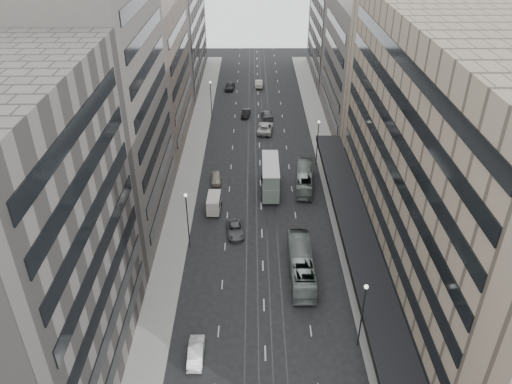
{
  "coord_description": "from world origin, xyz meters",
  "views": [
    {
      "loc": [
        -1.19,
        -41.3,
        40.88
      ],
      "look_at": [
        -0.81,
        16.87,
        5.58
      ],
      "focal_mm": 35.0,
      "sensor_mm": 36.0,
      "label": 1
    }
  ],
  "objects_px": {
    "panel_van": "(214,203)",
    "sedan_2": "(235,230)",
    "double_decker": "(270,176)",
    "sedan_1": "(196,353)",
    "bus_far": "(304,178)",
    "bus_near": "(301,264)"
  },
  "relations": [
    {
      "from": "panel_van",
      "to": "sedan_2",
      "type": "xyz_separation_m",
      "value": [
        3.31,
        -5.74,
        -0.75
      ]
    },
    {
      "from": "double_decker",
      "to": "panel_van",
      "type": "distance_m",
      "value": 10.29
    },
    {
      "from": "double_decker",
      "to": "sedan_1",
      "type": "relative_size",
      "value": 2.1
    },
    {
      "from": "panel_van",
      "to": "sedan_2",
      "type": "distance_m",
      "value": 6.66
    },
    {
      "from": "sedan_1",
      "to": "sedan_2",
      "type": "distance_m",
      "value": 21.72
    },
    {
      "from": "bus_far",
      "to": "double_decker",
      "type": "bearing_deg",
      "value": 21.22
    },
    {
      "from": "panel_van",
      "to": "sedan_2",
      "type": "bearing_deg",
      "value": -58.75
    },
    {
      "from": "bus_near",
      "to": "sedan_2",
      "type": "bearing_deg",
      "value": -45.97
    },
    {
      "from": "bus_near",
      "to": "sedan_2",
      "type": "distance_m",
      "value": 12.08
    },
    {
      "from": "bus_far",
      "to": "sedan_2",
      "type": "height_order",
      "value": "bus_far"
    },
    {
      "from": "bus_near",
      "to": "double_decker",
      "type": "xyz_separation_m",
      "value": [
        -3.14,
        20.08,
        1.07
      ]
    },
    {
      "from": "panel_van",
      "to": "sedan_1",
      "type": "height_order",
      "value": "panel_van"
    },
    {
      "from": "sedan_2",
      "to": "sedan_1",
      "type": "bearing_deg",
      "value": -105.48
    },
    {
      "from": "bus_far",
      "to": "sedan_1",
      "type": "height_order",
      "value": "bus_far"
    },
    {
      "from": "bus_near",
      "to": "bus_far",
      "type": "xyz_separation_m",
      "value": [
        2.34,
        21.56,
        -0.19
      ]
    },
    {
      "from": "bus_near",
      "to": "panel_van",
      "type": "relative_size",
      "value": 2.84
    },
    {
      "from": "panel_van",
      "to": "sedan_2",
      "type": "relative_size",
      "value": 0.86
    },
    {
      "from": "bus_far",
      "to": "sedan_1",
      "type": "xyz_separation_m",
      "value": [
        -14.06,
        -34.33,
        -0.73
      ]
    },
    {
      "from": "sedan_2",
      "to": "double_decker",
      "type": "bearing_deg",
      "value": 58.93
    },
    {
      "from": "bus_far",
      "to": "sedan_2",
      "type": "distance_m",
      "value": 16.75
    },
    {
      "from": "panel_van",
      "to": "sedan_1",
      "type": "xyz_separation_m",
      "value": [
        -0.07,
        -27.2,
        -0.7
      ]
    },
    {
      "from": "double_decker",
      "to": "bus_far",
      "type": "bearing_deg",
      "value": 15.54
    }
  ]
}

